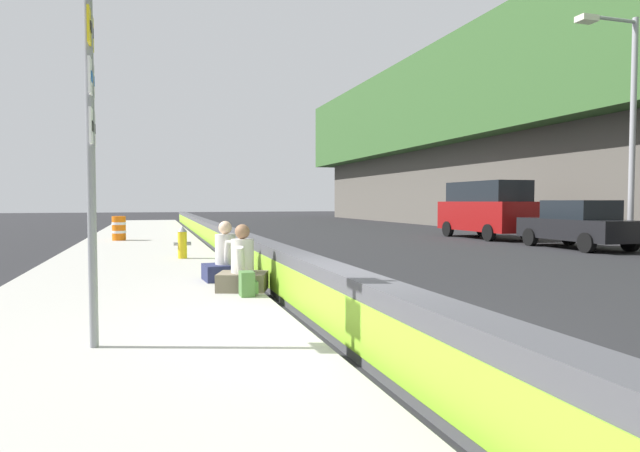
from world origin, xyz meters
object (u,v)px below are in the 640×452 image
seated_person_foreground (243,270)px  parked_car_third (578,224)px  fire_hydrant (182,242)px  seated_person_middle (225,262)px  route_sign_post (91,147)px  street_lamp (625,111)px  construction_barrel (119,228)px  parked_car_fourth (486,208)px  backpack (248,284)px

seated_person_foreground → parked_car_third: (6.27, -12.88, 0.37)m
fire_hydrant → seated_person_middle: seated_person_middle is taller
route_sign_post → street_lamp: 18.75m
seated_person_middle → parked_car_third: (4.95, -13.01, 0.36)m
fire_hydrant → street_lamp: 15.55m
construction_barrel → seated_person_foreground: bearing=-168.4°
parked_car_fourth → backpack: bearing=133.9°
parked_car_fourth → seated_person_foreground: bearing=132.5°
seated_person_foreground → seated_person_middle: bearing=5.3°
route_sign_post → backpack: route_sign_post is taller
parked_car_fourth → street_lamp: bearing=-167.6°
seated_person_middle → fire_hydrant: bearing=7.7°
parked_car_third → backpack: bearing=118.0°
backpack → parked_car_third: (6.86, -12.90, 0.53)m
street_lamp → parked_car_third: street_lamp is taller
fire_hydrant → parked_car_third: parked_car_third is taller
route_sign_post → fire_hydrant: route_sign_post is taller
fire_hydrant → seated_person_foreground: bearing=-172.8°
seated_person_foreground → parked_car_fourth: (11.83, -12.90, 0.86)m
fire_hydrant → construction_barrel: 7.94m
seated_person_foreground → street_lamp: bearing=-68.2°
route_sign_post → construction_barrel: size_ratio=3.79×
seated_person_middle → backpack: 1.92m
route_sign_post → parked_car_fourth: 21.21m
seated_person_foreground → fire_hydrant: bearing=7.2°
route_sign_post → seated_person_middle: bearing=-23.4°
street_lamp → parked_car_third: bearing=67.3°
seated_person_foreground → construction_barrel: size_ratio=1.20×
seated_person_middle → street_lamp: street_lamp is taller
parked_car_third → street_lamp: bearing=-112.7°
street_lamp → seated_person_foreground: bearing=111.8°
route_sign_post → street_lamp: size_ratio=0.45×
backpack → parked_car_fourth: size_ratio=0.08×
fire_hydrant → construction_barrel: bearing=14.8°
parked_car_fourth → seated_person_middle: bearing=128.9°
fire_hydrant → seated_person_middle: (-4.36, -0.59, -0.09)m
seated_person_foreground → parked_car_fourth: parked_car_fourth is taller
seated_person_middle → parked_car_fourth: 16.76m
fire_hydrant → seated_person_foreground: size_ratio=0.77×
backpack → parked_car_third: 14.61m
seated_person_foreground → backpack: size_ratio=2.86×
fire_hydrant → construction_barrel: construction_barrel is taller
fire_hydrant → route_sign_post: bearing=171.3°
seated_person_middle → street_lamp: (4.38, -14.37, 4.32)m
route_sign_post → seated_person_middle: 5.19m
seated_person_foreground → seated_person_middle: (1.32, 0.12, 0.00)m
route_sign_post → fire_hydrant: 9.10m
route_sign_post → seated_person_foreground: (3.17, -2.07, -1.74)m
fire_hydrant → backpack: (-6.27, -0.70, -0.25)m
route_sign_post → seated_person_middle: size_ratio=3.12×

